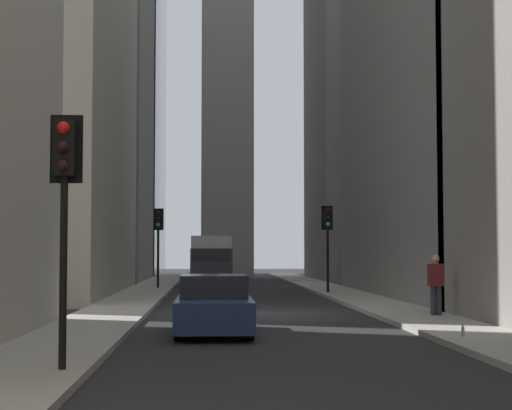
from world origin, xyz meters
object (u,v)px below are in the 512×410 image
traffic_light_foreground (64,180)px  traffic_light_far_junction (158,229)px  delivery_truck (211,260)px  discarded_bottle (463,331)px  sedan_navy (214,306)px  traffic_light_midblock (328,228)px  pedestrian (436,282)px

traffic_light_foreground → traffic_light_far_junction: bearing=0.6°
delivery_truck → discarded_bottle: bearing=-169.7°
sedan_navy → traffic_light_far_junction: 22.85m
sedan_navy → traffic_light_far_junction: size_ratio=1.07×
traffic_light_midblock → discarded_bottle: (-19.55, -0.16, -2.77)m
traffic_light_far_junction → traffic_light_foreground: bearing=-179.4°
traffic_light_midblock → discarded_bottle: 19.75m
traffic_light_foreground → pedestrian: 13.96m
traffic_light_far_junction → delivery_truck: bearing=-29.2°
traffic_light_far_junction → traffic_light_midblock: bearing=-122.9°
delivery_truck → pedestrian: delivery_truck is taller
traffic_light_midblock → delivery_truck: bearing=27.6°
delivery_truck → sedan_navy: bearing=-180.0°
traffic_light_midblock → pedestrian: 13.77m
sedan_navy → traffic_light_midblock: 18.33m
traffic_light_foreground → discarded_bottle: (4.64, -7.80, -2.86)m
delivery_truck → traffic_light_midblock: bearing=-152.4°
sedan_navy → traffic_light_midblock: bearing=-16.7°
traffic_light_midblock → traffic_light_far_junction: 9.46m
delivery_truck → pedestrian: 24.45m
sedan_navy → traffic_light_foreground: bearing=160.5°
discarded_bottle → traffic_light_foreground: bearing=120.8°
delivery_truck → traffic_light_midblock: size_ratio=1.65×
delivery_truck → traffic_light_foreground: size_ratio=1.60×
pedestrian → traffic_light_midblock: bearing=5.1°
delivery_truck → sedan_navy: 27.43m
sedan_navy → traffic_light_midblock: traffic_light_midblock is taller
traffic_light_midblock → pedestrian: traffic_light_midblock is taller
traffic_light_foreground → traffic_light_midblock: traffic_light_foreground is taller
sedan_navy → traffic_light_foreground: size_ratio=1.07×
delivery_truck → sedan_navy: (-27.42, -0.00, -0.80)m
delivery_truck → sedan_navy: delivery_truck is taller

